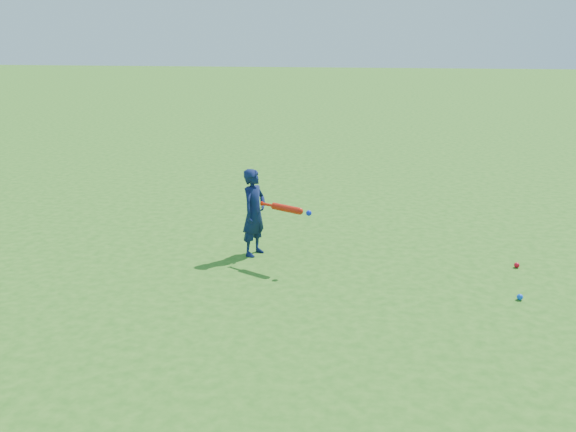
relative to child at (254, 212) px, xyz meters
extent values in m
plane|color=#286217|center=(0.33, -0.17, -0.52)|extent=(80.00, 80.00, 0.00)
imported|color=#0E1842|center=(0.00, 0.00, 0.00)|extent=(0.37, 0.44, 1.04)
sphere|color=red|center=(3.01, -0.03, -0.49)|extent=(0.06, 0.06, 0.06)
sphere|color=blue|center=(2.86, -0.96, -0.49)|extent=(0.06, 0.06, 0.06)
cylinder|color=red|center=(0.12, -0.12, 0.14)|extent=(0.04, 0.05, 0.05)
cylinder|color=red|center=(0.19, -0.16, 0.14)|extent=(0.17, 0.11, 0.03)
cylinder|color=red|center=(0.42, -0.29, 0.14)|extent=(0.36, 0.25, 0.08)
sphere|color=red|center=(0.58, -0.38, 0.14)|extent=(0.08, 0.08, 0.08)
sphere|color=#0C1ECC|center=(0.69, -0.44, 0.14)|extent=(0.06, 0.06, 0.06)
camera|label=1|loc=(1.40, -7.10, 2.06)|focal=40.00mm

